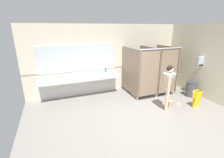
{
  "coord_description": "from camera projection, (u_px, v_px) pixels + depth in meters",
  "views": [
    {
      "loc": [
        -2.44,
        -3.61,
        2.74
      ],
      "look_at": [
        -0.62,
        1.04,
        1.12
      ],
      "focal_mm": 25.57,
      "sensor_mm": 36.0,
      "label": 1
    }
  ],
  "objects": [
    {
      "name": "bathroom_stalls",
      "position": [
        151.0,
        70.0,
        6.7
      ],
      "size": [
        1.87,
        1.51,
        2.01
      ],
      "color": "#84705B",
      "rests_on": "ground_plane"
    },
    {
      "name": "wet_floor_sign",
      "position": [
        197.0,
        99.0,
        5.68
      ],
      "size": [
        0.28,
        0.19,
        0.62
      ],
      "color": "yellow",
      "rests_on": "ground_plane"
    },
    {
      "name": "handbag",
      "position": [
        170.0,
        103.0,
        5.79
      ],
      "size": [
        0.22,
        0.15,
        0.35
      ],
      "color": "tan",
      "rests_on": "ground_plane"
    },
    {
      "name": "soap_dispenser",
      "position": [
        106.0,
        71.0,
        6.86
      ],
      "size": [
        0.07,
        0.07,
        0.19
      ],
      "color": "teal",
      "rests_on": "vanity_counter"
    },
    {
      "name": "ground_plane",
      "position": [
        143.0,
        123.0,
        4.91
      ],
      "size": [
        7.05,
        6.2,
        0.1
      ],
      "primitive_type": "cube",
      "color": "gray"
    },
    {
      "name": "vanity_counter",
      "position": [
        80.0,
        81.0,
        6.49
      ],
      "size": [
        3.2,
        0.59,
        0.99
      ],
      "color": "silver",
      "rests_on": "ground_plane"
    },
    {
      "name": "paper_towel_dispenser_upper",
      "position": [
        201.0,
        61.0,
        6.36
      ],
      "size": [
        0.37,
        0.13,
        0.4
      ],
      "color": "#B7BABF",
      "rests_on": "wall_side_right"
    },
    {
      "name": "trash_bin",
      "position": [
        191.0,
        89.0,
        6.61
      ],
      "size": [
        0.4,
        0.4,
        0.62
      ],
      "color": "#47474C",
      "rests_on": "ground_plane"
    },
    {
      "name": "paper_cup",
      "position": [
        61.0,
        78.0,
        6.02
      ],
      "size": [
        0.07,
        0.07,
        0.09
      ],
      "primitive_type": "cylinder",
      "color": "white",
      "rests_on": "vanity_counter"
    },
    {
      "name": "floor_drain_cover",
      "position": [
        179.0,
        104.0,
        6.01
      ],
      "size": [
        0.14,
        0.14,
        0.01
      ],
      "primitive_type": "cylinder",
      "color": "#B7BABF",
      "rests_on": "ground_plane"
    },
    {
      "name": "wall_back_tile_band",
      "position": [
        111.0,
        68.0,
        7.04
      ],
      "size": [
        7.05,
        0.01,
        0.06
      ],
      "primitive_type": "cube",
      "color": "#9E937F",
      "rests_on": "wall_back"
    },
    {
      "name": "mirror_panel",
      "position": [
        78.0,
        58.0,
        6.39
      ],
      "size": [
        3.1,
        0.02,
        1.07
      ],
      "primitive_type": "cube",
      "color": "silver",
      "rests_on": "wall_back"
    },
    {
      "name": "wall_back",
      "position": [
        110.0,
        59.0,
        6.98
      ],
      "size": [
        7.05,
        0.12,
        2.88
      ],
      "primitive_type": "cube",
      "color": "beige",
      "rests_on": "ground_plane"
    },
    {
      "name": "person_standing",
      "position": [
        169.0,
        83.0,
        5.29
      ],
      "size": [
        0.56,
        0.56,
        1.58
      ],
      "color": "beige",
      "rests_on": "ground_plane"
    }
  ]
}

